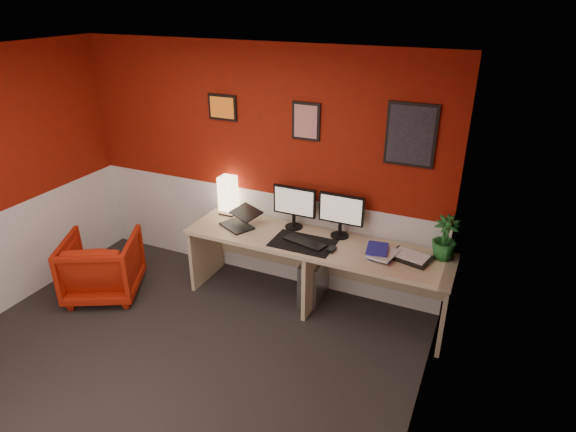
% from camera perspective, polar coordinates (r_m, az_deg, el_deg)
% --- Properties ---
extents(ground, '(4.00, 3.50, 0.01)m').
position_cam_1_polar(ground, '(4.42, -14.27, -17.26)').
color(ground, black).
rests_on(ground, ground).
extents(ceiling, '(4.00, 3.50, 0.01)m').
position_cam_1_polar(ceiling, '(3.35, -18.93, 16.52)').
color(ceiling, white).
rests_on(ceiling, ground).
extents(wall_back, '(4.00, 0.01, 2.50)m').
position_cam_1_polar(wall_back, '(5.05, -3.70, 5.64)').
color(wall_back, maroon).
rests_on(wall_back, ground).
extents(wall_right, '(0.01, 3.50, 2.50)m').
position_cam_1_polar(wall_right, '(2.98, 15.50, -10.21)').
color(wall_right, maroon).
rests_on(wall_right, ground).
extents(wainscot_back, '(4.00, 0.01, 1.00)m').
position_cam_1_polar(wainscot_back, '(5.34, -3.50, -1.99)').
color(wainscot_back, silver).
rests_on(wainscot_back, ground).
extents(wainscot_right, '(0.01, 3.50, 1.00)m').
position_cam_1_polar(wainscot_right, '(3.45, 13.91, -20.44)').
color(wainscot_right, silver).
rests_on(wainscot_right, ground).
extents(desk, '(2.60, 0.65, 0.73)m').
position_cam_1_polar(desk, '(4.85, 3.15, -6.85)').
color(desk, tan).
rests_on(desk, ground).
extents(shoji_lamp, '(0.16, 0.16, 0.40)m').
position_cam_1_polar(shoji_lamp, '(5.20, -7.06, 2.33)').
color(shoji_lamp, '#FFE5B2').
rests_on(shoji_lamp, desk).
extents(laptop, '(0.40, 0.36, 0.22)m').
position_cam_1_polar(laptop, '(4.92, -6.08, -0.12)').
color(laptop, black).
rests_on(laptop, desk).
extents(monitor_left, '(0.45, 0.06, 0.58)m').
position_cam_1_polar(monitor_left, '(4.81, 0.70, 1.75)').
color(monitor_left, black).
rests_on(monitor_left, desk).
extents(monitor_right, '(0.45, 0.06, 0.58)m').
position_cam_1_polar(monitor_right, '(4.66, 6.24, 0.79)').
color(monitor_right, black).
rests_on(monitor_right, desk).
extents(desk_mat, '(0.60, 0.38, 0.01)m').
position_cam_1_polar(desk_mat, '(4.63, 1.74, -3.21)').
color(desk_mat, black).
rests_on(desk_mat, desk).
extents(keyboard, '(0.44, 0.24, 0.02)m').
position_cam_1_polar(keyboard, '(4.62, 1.97, -3.09)').
color(keyboard, black).
rests_on(keyboard, desk_mat).
extents(mouse, '(0.07, 0.11, 0.03)m').
position_cam_1_polar(mouse, '(4.50, 5.14, -3.91)').
color(mouse, black).
rests_on(mouse, desk_mat).
extents(book_bottom, '(0.23, 0.30, 0.03)m').
position_cam_1_polar(book_bottom, '(4.53, 9.85, -4.14)').
color(book_bottom, '#22259E').
rests_on(book_bottom, desk).
extents(book_middle, '(0.27, 0.32, 0.02)m').
position_cam_1_polar(book_middle, '(4.49, 9.96, -4.01)').
color(book_middle, silver).
rests_on(book_middle, book_bottom).
extents(book_top, '(0.22, 0.28, 0.02)m').
position_cam_1_polar(book_top, '(4.48, 9.25, -3.68)').
color(book_top, '#22259E').
rests_on(book_top, book_middle).
extents(zen_tray, '(0.40, 0.32, 0.03)m').
position_cam_1_polar(zen_tray, '(4.50, 14.23, -4.74)').
color(zen_tray, black).
rests_on(zen_tray, desk).
extents(potted_plant, '(0.23, 0.23, 0.40)m').
position_cam_1_polar(potted_plant, '(4.51, 18.00, -2.48)').
color(potted_plant, '#19591E').
rests_on(potted_plant, desk).
extents(pc_tower, '(0.22, 0.46, 0.45)m').
position_cam_1_polar(pc_tower, '(5.04, 3.05, -7.38)').
color(pc_tower, '#99999E').
rests_on(pc_tower, ground).
extents(armchair, '(0.96, 0.97, 0.66)m').
position_cam_1_polar(armchair, '(5.40, -21.00, -5.49)').
color(armchair, '#A81F0B').
rests_on(armchair, ground).
extents(art_left, '(0.32, 0.02, 0.26)m').
position_cam_1_polar(art_left, '(5.04, -7.71, 12.56)').
color(art_left, orange).
rests_on(art_left, wall_back).
extents(art_center, '(0.28, 0.02, 0.36)m').
position_cam_1_polar(art_center, '(4.65, 2.14, 11.07)').
color(art_center, red).
rests_on(art_center, wall_back).
extents(art_right, '(0.44, 0.02, 0.56)m').
position_cam_1_polar(art_right, '(4.40, 14.26, 9.22)').
color(art_right, black).
rests_on(art_right, wall_back).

